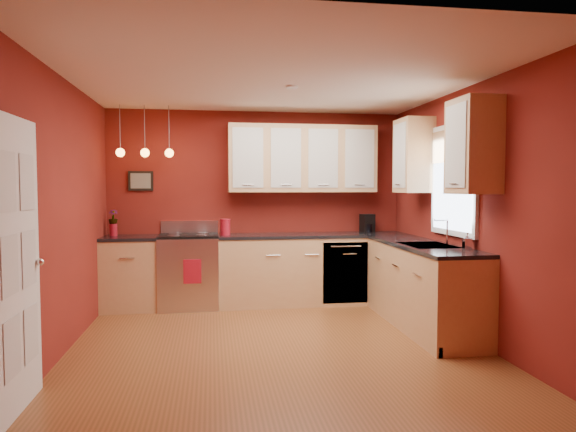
{
  "coord_description": "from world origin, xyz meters",
  "views": [
    {
      "loc": [
        -0.62,
        -4.95,
        1.56
      ],
      "look_at": [
        0.27,
        1.0,
        1.23
      ],
      "focal_mm": 32.0,
      "sensor_mm": 36.0,
      "label": 1
    }
  ],
  "objects": [
    {
      "name": "upper_cabinets_back",
      "position": [
        0.6,
        1.93,
        1.95
      ],
      "size": [
        2.0,
        0.35,
        0.9
      ],
      "primitive_type": "cube",
      "color": "tan",
      "rests_on": "wall_back"
    },
    {
      "name": "coffee_maker",
      "position": [
        1.53,
        1.94,
        1.06
      ],
      "size": [
        0.21,
        0.2,
        0.25
      ],
      "rotation": [
        0.0,
        0.0,
        0.28
      ],
      "color": "black",
      "rests_on": "counter_back_right"
    },
    {
      "name": "wall_left",
      "position": [
        -2.0,
        0.0,
        1.3
      ],
      "size": [
        0.02,
        4.2,
        2.6
      ],
      "primitive_type": "cube",
      "color": "maroon",
      "rests_on": "floor"
    },
    {
      "name": "red_vase",
      "position": [
        -1.88,
        1.9,
        1.02
      ],
      "size": [
        0.1,
        0.1,
        0.15
      ],
      "primitive_type": "cylinder",
      "color": "maroon",
      "rests_on": "counter_back_left"
    },
    {
      "name": "base_cabinets_back_right",
      "position": [
        0.73,
        1.8,
        0.45
      ],
      "size": [
        2.54,
        0.6,
        0.9
      ],
      "primitive_type": "cube",
      "color": "tan",
      "rests_on": "floor"
    },
    {
      "name": "upper_cabinets_right",
      "position": [
        1.82,
        0.32,
        1.95
      ],
      "size": [
        0.35,
        1.95,
        0.9
      ],
      "primitive_type": "cube",
      "color": "tan",
      "rests_on": "wall_right"
    },
    {
      "name": "soap_pump",
      "position": [
        1.91,
        -0.15,
        1.03
      ],
      "size": [
        0.09,
        0.09,
        0.17
      ],
      "primitive_type": "imported",
      "rotation": [
        0.0,
        0.0,
        -0.1
      ],
      "color": "silver",
      "rests_on": "counter_right"
    },
    {
      "name": "wall_front",
      "position": [
        0.0,
        -2.1,
        1.3
      ],
      "size": [
        4.0,
        0.02,
        2.6
      ],
      "primitive_type": "cube",
      "color": "maroon",
      "rests_on": "floor"
    },
    {
      "name": "sink",
      "position": [
        1.7,
        0.3,
        0.92
      ],
      "size": [
        0.5,
        0.7,
        0.33
      ],
      "color": "gray",
      "rests_on": "counter_right"
    },
    {
      "name": "window",
      "position": [
        1.97,
        0.3,
        1.69
      ],
      "size": [
        0.06,
        1.02,
        1.22
      ],
      "color": "white",
      "rests_on": "wall_right"
    },
    {
      "name": "flowers",
      "position": [
        -1.88,
        1.9,
        1.18
      ],
      "size": [
        0.13,
        0.13,
        0.2
      ],
      "primitive_type": "imported",
      "rotation": [
        0.0,
        0.0,
        0.13
      ],
      "color": "maroon",
      "rests_on": "red_vase"
    },
    {
      "name": "dish_towel",
      "position": [
        -0.87,
        1.47,
        0.52
      ],
      "size": [
        0.22,
        0.02,
        0.3
      ],
      "primitive_type": "cube",
      "color": "maroon",
      "rests_on": "gas_range"
    },
    {
      "name": "ceiling",
      "position": [
        0.0,
        0.0,
        2.6
      ],
      "size": [
        4.0,
        4.2,
        0.02
      ],
      "primitive_type": "cube",
      "color": "white",
      "rests_on": "wall_back"
    },
    {
      "name": "dishwasher_front",
      "position": [
        1.1,
        1.51,
        0.45
      ],
      "size": [
        0.6,
        0.02,
        0.8
      ],
      "primitive_type": "cube",
      "color": "silver",
      "rests_on": "base_cabinets_back_right"
    },
    {
      "name": "wall_right",
      "position": [
        2.0,
        0.0,
        1.3
      ],
      "size": [
        0.02,
        4.2,
        2.6
      ],
      "primitive_type": "cube",
      "color": "maroon",
      "rests_on": "floor"
    },
    {
      "name": "floor",
      "position": [
        0.0,
        0.0,
        0.0
      ],
      "size": [
        4.2,
        4.2,
        0.0
      ],
      "primitive_type": "plane",
      "color": "brown",
      "rests_on": "ground"
    },
    {
      "name": "wall_back",
      "position": [
        0.0,
        2.1,
        1.3
      ],
      "size": [
        4.0,
        0.02,
        2.6
      ],
      "primitive_type": "cube",
      "color": "maroon",
      "rests_on": "floor"
    },
    {
      "name": "counter_back_right",
      "position": [
        0.73,
        1.8,
        0.92
      ],
      "size": [
        2.54,
        0.62,
        0.04
      ],
      "primitive_type": "cube",
      "color": "black",
      "rests_on": "base_cabinets_back_right"
    },
    {
      "name": "gas_range",
      "position": [
        -0.92,
        1.8,
        0.48
      ],
      "size": [
        0.76,
        0.64,
        1.11
      ],
      "color": "silver",
      "rests_on": "floor"
    },
    {
      "name": "pendant_lights",
      "position": [
        -1.45,
        1.75,
        2.01
      ],
      "size": [
        0.71,
        0.11,
        0.66
      ],
      "color": "gray",
      "rests_on": "ceiling"
    },
    {
      "name": "counter_right",
      "position": [
        1.7,
        0.45,
        0.92
      ],
      "size": [
        0.62,
        2.1,
        0.04
      ],
      "primitive_type": "cube",
      "color": "black",
      "rests_on": "base_cabinets_right"
    },
    {
      "name": "base_cabinets_right",
      "position": [
        1.7,
        0.45,
        0.45
      ],
      "size": [
        0.6,
        2.1,
        0.9
      ],
      "primitive_type": "cube",
      "color": "tan",
      "rests_on": "floor"
    },
    {
      "name": "door_left_wall",
      "position": [
        -1.97,
        -1.2,
        1.03
      ],
      "size": [
        0.12,
        0.82,
        2.05
      ],
      "color": "white",
      "rests_on": "floor"
    },
    {
      "name": "red_canister",
      "position": [
        -0.45,
        1.76,
        1.05
      ],
      "size": [
        0.14,
        0.14,
        0.21
      ],
      "color": "maroon",
      "rests_on": "counter_back_right"
    },
    {
      "name": "counter_back_left",
      "position": [
        -1.65,
        1.8,
        0.92
      ],
      "size": [
        0.7,
        0.62,
        0.04
      ],
      "primitive_type": "cube",
      "color": "black",
      "rests_on": "base_cabinets_back_left"
    },
    {
      "name": "base_cabinets_back_left",
      "position": [
        -1.65,
        1.8,
        0.45
      ],
      "size": [
        0.7,
        0.6,
        0.9
      ],
      "primitive_type": "cube",
      "color": "tan",
      "rests_on": "floor"
    },
    {
      "name": "wall_picture",
      "position": [
        -1.55,
        2.08,
        1.65
      ],
      "size": [
        0.32,
        0.03,
        0.26
      ],
      "primitive_type": "cube",
      "color": "black",
      "rests_on": "wall_back"
    }
  ]
}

